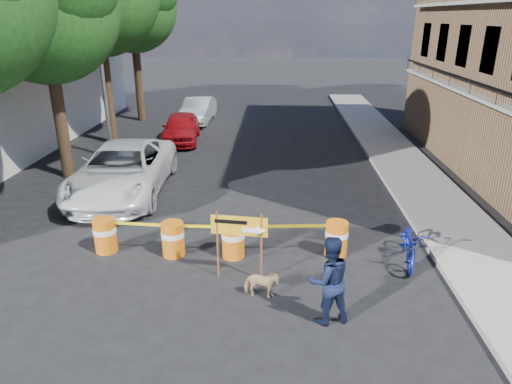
# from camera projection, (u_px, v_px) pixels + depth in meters

# --- Properties ---
(ground) EXTENTS (120.00, 120.00, 0.00)m
(ground) POSITION_uv_depth(u_px,v_px,m) (229.00, 280.00, 10.53)
(ground) COLOR black
(ground) RESTS_ON ground
(sidewalk_east) EXTENTS (2.40, 40.00, 0.15)m
(sidewalk_east) POSITION_uv_depth(u_px,v_px,m) (424.00, 189.00, 15.84)
(sidewalk_east) COLOR gray
(sidewalk_east) RESTS_ON ground
(tree_mid_a) EXTENTS (5.25, 5.00, 8.68)m
(tree_mid_a) POSITION_uv_depth(u_px,v_px,m) (45.00, 6.00, 15.17)
(tree_mid_a) COLOR #332316
(tree_mid_a) RESTS_ON ground
(tree_far) EXTENTS (5.04, 4.80, 8.84)m
(tree_far) POSITION_uv_depth(u_px,v_px,m) (133.00, 6.00, 24.41)
(tree_far) COLOR #332316
(tree_far) RESTS_ON ground
(streetlamp) EXTENTS (1.25, 0.18, 8.00)m
(streetlamp) POSITION_uv_depth(u_px,v_px,m) (101.00, 52.00, 18.05)
(streetlamp) COLOR gray
(streetlamp) RESTS_ON ground
(barrel_far_left) EXTENTS (0.58, 0.58, 0.90)m
(barrel_far_left) POSITION_uv_depth(u_px,v_px,m) (105.00, 235.00, 11.68)
(barrel_far_left) COLOR #CB570B
(barrel_far_left) RESTS_ON ground
(barrel_mid_left) EXTENTS (0.58, 0.58, 0.90)m
(barrel_mid_left) POSITION_uv_depth(u_px,v_px,m) (173.00, 238.00, 11.48)
(barrel_mid_left) COLOR #CB570B
(barrel_mid_left) RESTS_ON ground
(barrel_mid_right) EXTENTS (0.58, 0.58, 0.90)m
(barrel_mid_right) POSITION_uv_depth(u_px,v_px,m) (233.00, 240.00, 11.41)
(barrel_mid_right) COLOR #CB570B
(barrel_mid_right) RESTS_ON ground
(barrel_far_right) EXTENTS (0.58, 0.58, 0.90)m
(barrel_far_right) POSITION_uv_depth(u_px,v_px,m) (336.00, 238.00, 11.50)
(barrel_far_right) COLOR #CB570B
(barrel_far_right) RESTS_ON ground
(detour_sign) EXTENTS (1.28, 0.31, 1.66)m
(detour_sign) POSITION_uv_depth(u_px,v_px,m) (246.00, 232.00, 10.17)
(detour_sign) COLOR #592D19
(detour_sign) RESTS_ON ground
(pedestrian) EXTENTS (1.06, 0.92, 1.85)m
(pedestrian) POSITION_uv_depth(u_px,v_px,m) (328.00, 280.00, 8.83)
(pedestrian) COLOR black
(pedestrian) RESTS_ON ground
(bicycle) EXTENTS (0.83, 1.10, 1.91)m
(bicycle) POSITION_uv_depth(u_px,v_px,m) (412.00, 227.00, 10.98)
(bicycle) COLOR #1525AB
(bicycle) RESTS_ON ground
(dog) EXTENTS (0.82, 0.43, 0.66)m
(dog) POSITION_uv_depth(u_px,v_px,m) (262.00, 284.00, 9.77)
(dog) COLOR tan
(dog) RESTS_ON ground
(suv_white) EXTENTS (3.03, 6.14, 1.67)m
(suv_white) POSITION_uv_depth(u_px,v_px,m) (123.00, 170.00, 15.40)
(suv_white) COLOR silver
(suv_white) RESTS_ON ground
(sedan_red) EXTENTS (2.03, 4.20, 1.38)m
(sedan_red) POSITION_uv_depth(u_px,v_px,m) (181.00, 128.00, 21.89)
(sedan_red) COLOR #A90E15
(sedan_red) RESTS_ON ground
(sedan_silver) EXTENTS (1.64, 4.27, 1.39)m
(sedan_silver) POSITION_uv_depth(u_px,v_px,m) (198.00, 110.00, 26.00)
(sedan_silver) COLOR silver
(sedan_silver) RESTS_ON ground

